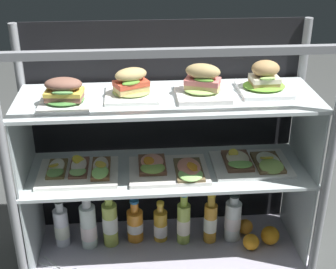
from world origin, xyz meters
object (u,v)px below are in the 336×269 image
plated_roll_sandwich_left_of_center (64,95)px  plated_roll_sandwich_near_left_corner (131,86)px  open_sandwich_tray_near_right_corner (252,163)px  juice_bottle_front_left_end (233,220)px  open_sandwich_tray_far_right (170,169)px  juice_bottle_back_center (184,222)px  juice_bottle_tucked_behind (88,226)px  plated_roll_sandwich_center (264,81)px  plated_roll_sandwich_far_right (202,84)px  juice_bottle_front_right_end (210,221)px  orange_fruit_near_left_post (245,227)px  juice_bottle_front_middle (62,227)px  orange_fruit_rolled_forward (251,242)px  juice_bottle_front_second (135,224)px  juice_bottle_back_right (161,226)px  juice_bottle_near_post (110,223)px  open_sandwich_tray_far_left (80,171)px  orange_fruit_beside_bottles (270,235)px

plated_roll_sandwich_left_of_center → plated_roll_sandwich_near_left_corner: plated_roll_sandwich_near_left_corner is taller
open_sandwich_tray_near_right_corner → juice_bottle_front_left_end: size_ratio=1.34×
open_sandwich_tray_far_right → juice_bottle_back_center: 0.32m
open_sandwich_tray_far_right → juice_bottle_tucked_behind: size_ratio=1.18×
plated_roll_sandwich_center → juice_bottle_front_left_end: (-0.08, 0.01, -0.64)m
plated_roll_sandwich_far_right → juice_bottle_front_right_end: (0.06, 0.03, -0.64)m
juice_bottle_front_left_end → orange_fruit_near_left_post: 0.09m
juice_bottle_front_left_end → plated_roll_sandwich_near_left_corner: bearing=-177.4°
juice_bottle_front_middle → orange_fruit_rolled_forward: bearing=-7.0°
juice_bottle_tucked_behind → juice_bottle_front_second: size_ratio=1.28×
juice_bottle_back_right → orange_fruit_near_left_post: size_ratio=2.82×
juice_bottle_near_post → juice_bottle_back_right: juice_bottle_near_post is taller
open_sandwich_tray_far_left → juice_bottle_front_right_end: size_ratio=1.25×
juice_bottle_front_second → juice_bottle_front_left_end: size_ratio=0.88×
juice_bottle_tucked_behind → juice_bottle_front_left_end: bearing=-0.1°
open_sandwich_tray_far_left → juice_bottle_front_second: 0.39m
juice_bottle_back_right → juice_bottle_front_right_end: size_ratio=0.79×
orange_fruit_rolled_forward → juice_bottle_front_second: bearing=167.7°
plated_roll_sandwich_left_of_center → juice_bottle_front_left_end: (0.65, 0.09, -0.64)m
open_sandwich_tray_far_left → juice_bottle_back_center: (0.42, 0.05, -0.30)m
juice_bottle_near_post → orange_fruit_beside_bottles: bearing=-4.5°
open_sandwich_tray_far_left → orange_fruit_near_left_post: bearing=6.5°
juice_bottle_back_right → orange_fruit_beside_bottles: 0.48m
juice_bottle_tucked_behind → juice_bottle_front_left_end: 0.62m
juice_bottle_near_post → orange_fruit_rolled_forward: juice_bottle_near_post is taller
plated_roll_sandwich_near_left_corner → juice_bottle_front_right_end: 0.71m
juice_bottle_back_right → juice_bottle_back_center: bearing=-13.4°
plated_roll_sandwich_near_left_corner → juice_bottle_front_second: bearing=96.2°
plated_roll_sandwich_left_of_center → plated_roll_sandwich_far_right: (0.50, 0.05, 0.00)m
plated_roll_sandwich_center → open_sandwich_tray_near_right_corner: (-0.03, -0.03, -0.33)m
juice_bottle_front_left_end → open_sandwich_tray_far_left: bearing=-175.4°
plated_roll_sandwich_center → juice_bottle_front_left_end: size_ratio=0.82×
juice_bottle_tucked_behind → orange_fruit_beside_bottles: 0.78m
plated_roll_sandwich_near_left_corner → open_sandwich_tray_far_left: (-0.21, -0.03, -0.33)m
juice_bottle_front_right_end → orange_fruit_near_left_post: size_ratio=3.58×
open_sandwich_tray_far_right → orange_fruit_rolled_forward: (0.35, -0.01, -0.37)m
juice_bottle_front_right_end → open_sandwich_tray_near_right_corner: bearing=-14.6°
juice_bottle_front_middle → orange_fruit_beside_bottles: juice_bottle_front_middle is taller
plated_roll_sandwich_near_left_corner → orange_fruit_near_left_post: plated_roll_sandwich_near_left_corner is taller
plated_roll_sandwich_near_left_corner → orange_fruit_rolled_forward: (0.49, -0.06, -0.70)m
open_sandwich_tray_far_left → juice_bottle_front_second: open_sandwich_tray_far_left is taller
open_sandwich_tray_near_right_corner → orange_fruit_near_left_post: 0.38m
juice_bottle_front_middle → orange_fruit_beside_bottles: bearing=-4.4°
plated_roll_sandwich_near_left_corner → open_sandwich_tray_near_right_corner: plated_roll_sandwich_near_left_corner is taller
juice_bottle_front_right_end → open_sandwich_tray_far_right: bearing=-161.0°
plated_roll_sandwich_near_left_corner → orange_fruit_beside_bottles: (0.58, -0.03, -0.69)m
orange_fruit_near_left_post → juice_bottle_front_middle: bearing=-179.4°
plated_roll_sandwich_near_left_corner → juice_bottle_tucked_behind: size_ratio=0.74×
open_sandwich_tray_far_left → juice_bottle_front_left_end: (0.63, 0.05, -0.31)m
plated_roll_sandwich_near_left_corner → juice_bottle_near_post: plated_roll_sandwich_near_left_corner is taller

